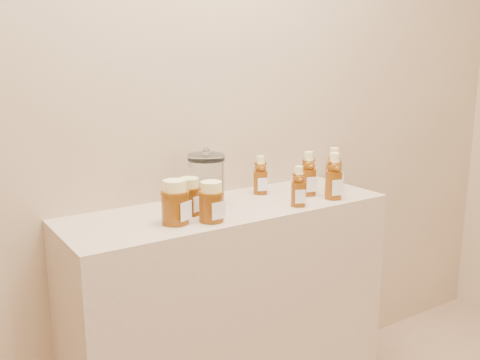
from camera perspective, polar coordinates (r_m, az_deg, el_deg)
wall_back at (r=2.02m, az=-4.35°, el=10.86°), size 3.50×0.02×2.70m
display_table at (r=2.09m, az=-1.14°, el=-14.81°), size 1.20×0.40×0.90m
bear_bottle_back_left at (r=2.08m, az=2.20°, el=0.81°), size 0.07×0.07×0.17m
bear_bottle_back_mid at (r=2.07m, az=7.30°, el=0.98°), size 0.08×0.08×0.19m
bear_bottle_back_right at (r=2.17m, az=9.98°, el=1.44°), size 0.08×0.08×0.20m
bear_bottle_front_left at (r=1.92m, az=6.26°, el=-0.40°), size 0.07×0.07×0.17m
bear_bottle_front_right at (r=2.03m, az=9.99°, el=0.73°), size 0.08×0.08×0.20m
honey_jar_left at (r=1.72m, az=-6.95°, el=-2.35°), size 0.12×0.12×0.14m
honey_jar_back at (r=1.82m, az=-5.44°, el=-1.74°), size 0.10×0.10×0.13m
honey_jar_front at (r=1.73m, az=-3.07°, el=-2.31°), size 0.09×0.09×0.13m
glass_canister at (r=1.91m, az=-3.59°, el=0.20°), size 0.16×0.16×0.21m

